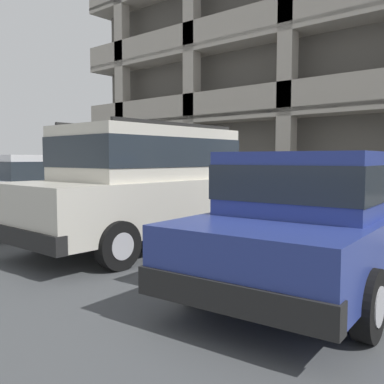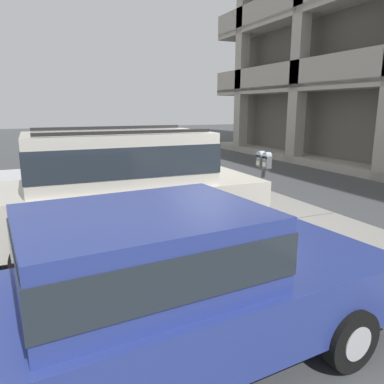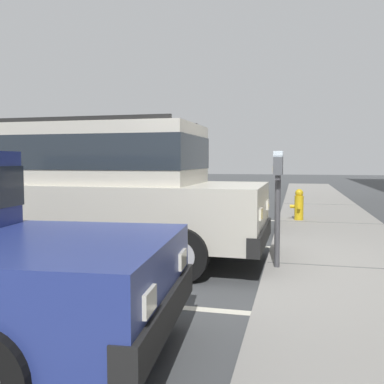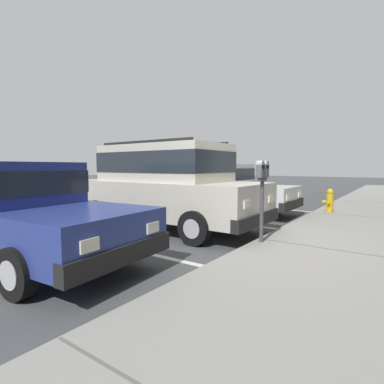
{
  "view_description": "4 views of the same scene",
  "coord_description": "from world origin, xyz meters",
  "px_view_note": "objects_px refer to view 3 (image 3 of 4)",
  "views": [
    {
      "loc": [
        5.07,
        -7.24,
        1.48
      ],
      "look_at": [
        -0.17,
        -1.14,
        0.84
      ],
      "focal_mm": 40.0,
      "sensor_mm": 36.0,
      "label": 1
    },
    {
      "loc": [
        5.94,
        -3.6,
        2.38
      ],
      "look_at": [
        -0.18,
        -0.92,
        0.85
      ],
      "focal_mm": 35.0,
      "sensor_mm": 36.0,
      "label": 2
    },
    {
      "loc": [
        5.62,
        0.56,
        1.46
      ],
      "look_at": [
        0.06,
        -0.79,
        1.04
      ],
      "focal_mm": 40.0,
      "sensor_mm": 36.0,
      "label": 3
    },
    {
      "loc": [
        5.24,
        2.39,
        1.48
      ],
      "look_at": [
        0.32,
        -1.09,
        0.96
      ],
      "focal_mm": 28.0,
      "sensor_mm": 36.0,
      "label": 4
    }
  ],
  "objects_px": {
    "silver_suv": "(102,186)",
    "fire_hydrant": "(299,205)",
    "red_sedan": "(155,190)",
    "parking_meter_near": "(278,181)"
  },
  "relations": [
    {
      "from": "parking_meter_near",
      "to": "fire_hydrant",
      "type": "height_order",
      "value": "parking_meter_near"
    },
    {
      "from": "silver_suv",
      "to": "parking_meter_near",
      "type": "relative_size",
      "value": 3.29
    },
    {
      "from": "silver_suv",
      "to": "red_sedan",
      "type": "height_order",
      "value": "silver_suv"
    },
    {
      "from": "silver_suv",
      "to": "red_sedan",
      "type": "relative_size",
      "value": 1.07
    },
    {
      "from": "red_sedan",
      "to": "fire_hydrant",
      "type": "distance_m",
      "value": 3.26
    },
    {
      "from": "red_sedan",
      "to": "fire_hydrant",
      "type": "relative_size",
      "value": 6.41
    },
    {
      "from": "silver_suv",
      "to": "fire_hydrant",
      "type": "bearing_deg",
      "value": 145.43
    },
    {
      "from": "silver_suv",
      "to": "fire_hydrant",
      "type": "xyz_separation_m",
      "value": [
        -4.08,
        2.87,
        -0.62
      ]
    },
    {
      "from": "red_sedan",
      "to": "parking_meter_near",
      "type": "xyz_separation_m",
      "value": [
        3.31,
        2.73,
        0.38
      ]
    },
    {
      "from": "red_sedan",
      "to": "parking_meter_near",
      "type": "distance_m",
      "value": 4.31
    }
  ]
}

